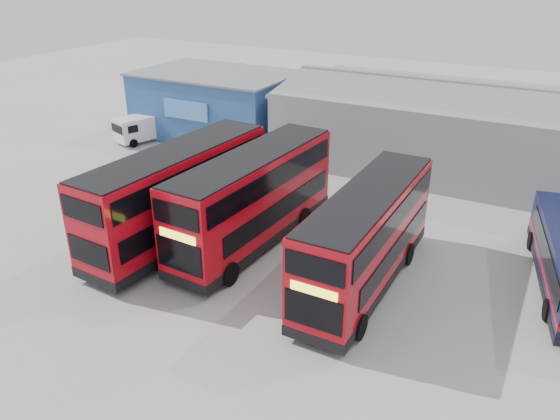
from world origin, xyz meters
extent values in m
plane|color=gray|center=(0.00, 0.00, 0.00)|extent=(120.00, 120.00, 0.00)
cube|color=navy|center=(-14.00, 18.00, 2.50)|extent=(12.00, 8.00, 5.00)
cube|color=slate|center=(-14.00, 18.00, 5.05)|extent=(12.30, 8.30, 0.15)
cube|color=#4F8DE0|center=(-14.00, 13.90, 3.00)|extent=(3.96, 0.15, 1.40)
cube|color=gray|center=(8.00, 20.00, 2.50)|extent=(30.00, 12.00, 5.00)
cube|color=slate|center=(8.00, 17.20, 5.25)|extent=(30.50, 6.33, 1.29)
cube|color=slate|center=(8.00, 22.80, 5.25)|extent=(30.50, 6.33, 1.29)
cube|color=#AF0A16|center=(-5.31, 1.82, 2.62)|extent=(3.47, 11.72, 4.46)
cube|color=black|center=(-5.31, 1.82, 0.61)|extent=(3.51, 11.76, 0.50)
cube|color=black|center=(-3.94, 1.29, 2.09)|extent=(0.66, 9.79, 1.05)
cube|color=black|center=(-6.73, 1.46, 2.09)|extent=(0.66, 9.79, 1.05)
cube|color=black|center=(-3.91, 1.73, 3.97)|extent=(0.73, 10.89, 1.05)
cube|color=black|center=(-6.71, 1.90, 3.97)|extent=(0.73, 10.89, 1.05)
cube|color=black|center=(-4.95, 7.61, 1.98)|extent=(2.48, 0.21, 1.49)
cube|color=black|center=(-4.95, 7.61, 3.97)|extent=(2.48, 0.21, 1.05)
cube|color=#EDF333|center=(-4.95, 7.62, 2.97)|extent=(1.98, 0.17, 0.39)
cube|color=black|center=(-5.67, -3.98, 1.98)|extent=(2.42, 0.21, 1.21)
cube|color=black|center=(-5.67, -3.98, 3.97)|extent=(2.42, 0.21, 0.99)
cube|color=black|center=(-5.31, 1.82, 4.87)|extent=(3.29, 11.54, 0.11)
cylinder|color=black|center=(-3.74, 5.75, 0.57)|extent=(0.42, 1.17, 1.15)
cylinder|color=black|center=(-6.38, 5.91, 0.57)|extent=(0.42, 1.17, 1.15)
cylinder|color=black|center=(-4.17, -1.18, 0.57)|extent=(0.42, 1.17, 1.15)
cylinder|color=black|center=(-6.81, -1.01, 0.57)|extent=(0.42, 1.17, 1.15)
cube|color=#AF0A16|center=(-1.81, 3.34, 2.55)|extent=(3.32, 11.41, 4.35)
cube|color=black|center=(-1.81, 3.34, 0.59)|extent=(3.36, 11.46, 0.48)
cube|color=black|center=(-3.15, 3.85, 2.04)|extent=(0.59, 9.55, 1.02)
cube|color=black|center=(-0.42, 3.70, 2.04)|extent=(0.59, 9.55, 1.02)
cube|color=black|center=(-3.17, 3.42, 3.87)|extent=(0.65, 10.62, 1.02)
cube|color=black|center=(-0.45, 3.27, 3.87)|extent=(0.65, 10.62, 1.02)
cube|color=black|center=(-2.13, -2.31, 1.93)|extent=(2.42, 0.19, 1.45)
cube|color=black|center=(-2.13, -2.31, 3.87)|extent=(2.42, 0.19, 1.02)
cube|color=#EDF333|center=(-2.13, -2.32, 2.90)|extent=(1.93, 0.15, 0.38)
cube|color=black|center=(-1.49, 9.00, 1.93)|extent=(2.36, 0.19, 1.18)
cube|color=black|center=(-1.49, 9.00, 3.87)|extent=(2.36, 0.19, 0.97)
cube|color=black|center=(-1.81, 3.34, 4.75)|extent=(3.15, 11.24, 0.11)
cylinder|color=black|center=(-3.32, -0.50, 0.56)|extent=(0.41, 1.13, 1.12)
cylinder|color=black|center=(-0.74, -0.64, 0.56)|extent=(0.41, 1.13, 1.12)
cylinder|color=black|center=(-2.94, 6.26, 0.56)|extent=(0.41, 1.13, 1.12)
cylinder|color=black|center=(-0.36, 6.11, 0.56)|extent=(0.41, 1.13, 1.12)
cube|color=#AF0A16|center=(4.56, 2.27, 2.43)|extent=(2.61, 10.74, 4.14)
cube|color=black|center=(4.56, 2.27, 0.56)|extent=(2.65, 10.78, 0.46)
cube|color=black|center=(3.26, 2.69, 1.94)|extent=(0.10, 9.09, 0.97)
cube|color=black|center=(5.86, 2.68, 1.94)|extent=(0.10, 9.09, 0.97)
cube|color=black|center=(3.26, 2.28, 3.68)|extent=(0.10, 10.11, 0.97)
cube|color=black|center=(5.85, 2.27, 3.68)|extent=(0.10, 10.11, 0.97)
cube|color=black|center=(4.53, -3.11, 1.84)|extent=(2.30, 0.06, 1.38)
cube|color=black|center=(4.53, -3.11, 3.68)|extent=(2.30, 0.06, 0.97)
cube|color=#EDF333|center=(4.53, -3.12, 2.76)|extent=(1.84, 0.05, 0.36)
cube|color=black|center=(4.58, 7.66, 1.84)|extent=(2.25, 0.06, 1.12)
cube|color=black|center=(4.58, 7.66, 3.68)|extent=(2.25, 0.06, 0.92)
cube|color=black|center=(4.56, 2.27, 4.52)|extent=(2.45, 10.59, 0.10)
cylinder|color=black|center=(3.31, -1.45, 0.53)|extent=(0.33, 1.06, 1.06)
cylinder|color=black|center=(5.76, -1.46, 0.53)|extent=(0.33, 1.06, 1.06)
cylinder|color=black|center=(3.34, 4.99, 0.53)|extent=(0.33, 1.06, 1.06)
cylinder|color=black|center=(5.80, 4.97, 0.53)|extent=(0.33, 1.06, 1.06)
cube|color=black|center=(11.55, 5.70, 1.85)|extent=(1.63, 7.96, 0.84)
cube|color=black|center=(11.64, 10.96, 1.63)|extent=(1.95, 0.43, 1.15)
cylinder|color=black|center=(10.88, 9.35, 0.46)|extent=(0.46, 0.95, 0.92)
cylinder|color=black|center=(12.09, 3.30, 0.46)|extent=(0.46, 0.95, 0.92)
cube|color=white|center=(-18.22, 13.88, 1.16)|extent=(3.31, 5.01, 1.77)
cube|color=black|center=(-19.00, 11.67, 1.44)|extent=(1.60, 0.60, 0.65)
cube|color=black|center=(-19.61, 12.79, 1.44)|extent=(0.32, 0.81, 0.56)
cube|color=black|center=(-17.81, 12.16, 1.44)|extent=(0.32, 0.81, 0.56)
cylinder|color=black|center=(-19.59, 12.68, 0.34)|extent=(0.43, 0.71, 0.67)
cylinder|color=black|center=(-17.90, 12.09, 0.34)|extent=(0.43, 0.71, 0.67)
cylinder|color=black|center=(-18.53, 15.67, 0.34)|extent=(0.43, 0.71, 0.67)
cylinder|color=black|center=(-16.85, 15.08, 0.34)|extent=(0.43, 0.71, 0.67)
camera|label=1|loc=(11.19, -17.98, 13.56)|focal=35.00mm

